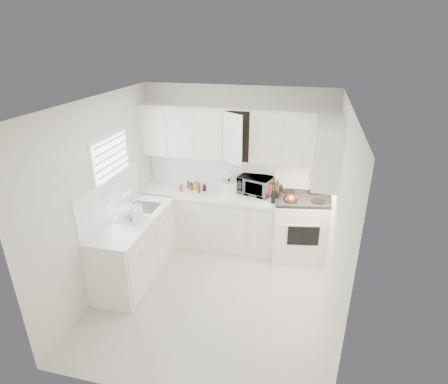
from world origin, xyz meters
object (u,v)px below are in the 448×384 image
(utensil_crock, at_px, (276,190))
(dish_rack, at_px, (129,212))
(stove, at_px, (301,218))
(rice_cooker, at_px, (229,186))
(microwave, at_px, (255,183))
(tea_kettle, at_px, (290,199))

(utensil_crock, xyz_separation_m, dish_rack, (-1.88, -1.02, -0.09))
(stove, bearing_deg, rice_cooker, 169.16)
(stove, height_order, microwave, stove)
(rice_cooker, distance_m, dish_rack, 1.62)
(stove, xyz_separation_m, rice_cooker, (-1.15, 0.01, 0.42))
(tea_kettle, distance_m, utensil_crock, 0.25)
(stove, distance_m, tea_kettle, 0.46)
(microwave, distance_m, rice_cooker, 0.43)
(rice_cooker, relative_size, dish_rack, 0.66)
(tea_kettle, relative_size, rice_cooker, 0.90)
(microwave, xyz_separation_m, dish_rack, (-1.53, -1.29, -0.07))
(utensil_crock, bearing_deg, dish_rack, -151.51)
(tea_kettle, height_order, microwave, microwave)
(tea_kettle, xyz_separation_m, dish_rack, (-2.10, -0.99, 0.01))
(stove, relative_size, microwave, 2.57)
(tea_kettle, bearing_deg, utensil_crock, 151.01)
(tea_kettle, bearing_deg, microwave, 130.81)
(rice_cooker, bearing_deg, tea_kettle, 1.16)
(tea_kettle, bearing_deg, stove, 19.90)
(utensil_crock, distance_m, dish_rack, 2.14)
(tea_kettle, height_order, rice_cooker, rice_cooker)
(dish_rack, bearing_deg, rice_cooker, 47.77)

